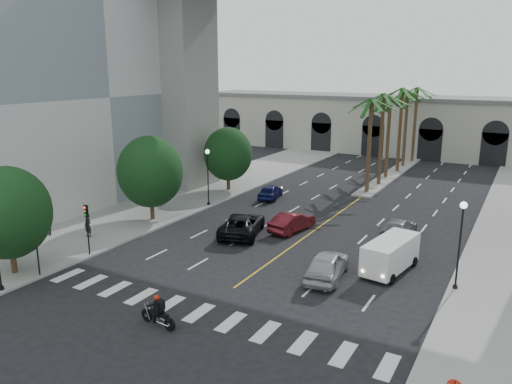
{
  "coord_description": "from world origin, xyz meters",
  "views": [
    {
      "loc": [
        14.35,
        -20.96,
        12.6
      ],
      "look_at": [
        -0.74,
        6.0,
        4.86
      ],
      "focal_mm": 35.0,
      "sensor_mm": 36.0,
      "label": 1
    }
  ],
  "objects_px": {
    "car_e": "(270,191)",
    "traffic_signal_near": "(36,239)",
    "car_a": "(327,265)",
    "car_d": "(398,228)",
    "pedestrian_a": "(88,225)",
    "lamp_post_right": "(460,238)",
    "traffic_signal_far": "(87,221)",
    "pedestrian_b": "(48,225)",
    "lamp_post_left_far": "(208,172)",
    "car_c": "(242,224)",
    "cargo_van": "(390,254)",
    "motorcycle_rider": "(159,312)",
    "car_b": "(292,222)"
  },
  "relations": [
    {
      "from": "lamp_post_left_far",
      "to": "traffic_signal_far",
      "type": "height_order",
      "value": "lamp_post_left_far"
    },
    {
      "from": "pedestrian_a",
      "to": "lamp_post_right",
      "type": "bearing_deg",
      "value": 8.27
    },
    {
      "from": "traffic_signal_far",
      "to": "car_b",
      "type": "xyz_separation_m",
      "value": [
        9.8,
        11.7,
        -1.76
      ]
    },
    {
      "from": "lamp_post_left_far",
      "to": "car_c",
      "type": "height_order",
      "value": "lamp_post_left_far"
    },
    {
      "from": "lamp_post_right",
      "to": "pedestrian_b",
      "type": "distance_m",
      "value": 29.12
    },
    {
      "from": "car_a",
      "to": "car_b",
      "type": "distance_m",
      "value": 9.18
    },
    {
      "from": "traffic_signal_near",
      "to": "car_e",
      "type": "relative_size",
      "value": 0.86
    },
    {
      "from": "lamp_post_left_far",
      "to": "pedestrian_b",
      "type": "height_order",
      "value": "lamp_post_left_far"
    },
    {
      "from": "lamp_post_right",
      "to": "car_c",
      "type": "bearing_deg",
      "value": 170.9
    },
    {
      "from": "motorcycle_rider",
      "to": "car_e",
      "type": "height_order",
      "value": "motorcycle_rider"
    },
    {
      "from": "lamp_post_left_far",
      "to": "cargo_van",
      "type": "height_order",
      "value": "lamp_post_left_far"
    },
    {
      "from": "car_e",
      "to": "pedestrian_b",
      "type": "height_order",
      "value": "pedestrian_b"
    },
    {
      "from": "traffic_signal_far",
      "to": "traffic_signal_near",
      "type": "bearing_deg",
      "value": -90.0
    },
    {
      "from": "pedestrian_b",
      "to": "lamp_post_left_far",
      "type": "bearing_deg",
      "value": 100.77
    },
    {
      "from": "pedestrian_a",
      "to": "pedestrian_b",
      "type": "bearing_deg",
      "value": -158.23
    },
    {
      "from": "cargo_van",
      "to": "pedestrian_a",
      "type": "distance_m",
      "value": 22.06
    },
    {
      "from": "lamp_post_left_far",
      "to": "car_c",
      "type": "distance_m",
      "value": 9.11
    },
    {
      "from": "lamp_post_right",
      "to": "traffic_signal_near",
      "type": "relative_size",
      "value": 1.47
    },
    {
      "from": "lamp_post_right",
      "to": "car_a",
      "type": "height_order",
      "value": "lamp_post_right"
    },
    {
      "from": "traffic_signal_far",
      "to": "pedestrian_b",
      "type": "height_order",
      "value": "traffic_signal_far"
    },
    {
      "from": "lamp_post_left_far",
      "to": "pedestrian_b",
      "type": "distance_m",
      "value": 14.53
    },
    {
      "from": "car_b",
      "to": "car_c",
      "type": "relative_size",
      "value": 0.77
    },
    {
      "from": "traffic_signal_far",
      "to": "car_b",
      "type": "height_order",
      "value": "traffic_signal_far"
    },
    {
      "from": "lamp_post_right",
      "to": "car_e",
      "type": "height_order",
      "value": "lamp_post_right"
    },
    {
      "from": "car_a",
      "to": "car_e",
      "type": "distance_m",
      "value": 19.37
    },
    {
      "from": "car_a",
      "to": "car_d",
      "type": "height_order",
      "value": "car_a"
    },
    {
      "from": "lamp_post_left_far",
      "to": "pedestrian_b",
      "type": "xyz_separation_m",
      "value": [
        -5.77,
        -13.14,
        -2.29
      ]
    },
    {
      "from": "lamp_post_left_far",
      "to": "car_b",
      "type": "relative_size",
      "value": 1.17
    },
    {
      "from": "lamp_post_right",
      "to": "car_a",
      "type": "xyz_separation_m",
      "value": [
        -7.17,
        -1.97,
        -2.37
      ]
    },
    {
      "from": "traffic_signal_far",
      "to": "cargo_van",
      "type": "bearing_deg",
      "value": 21.68
    },
    {
      "from": "car_e",
      "to": "car_d",
      "type": "bearing_deg",
      "value": 146.37
    },
    {
      "from": "cargo_van",
      "to": "pedestrian_a",
      "type": "bearing_deg",
      "value": -158.28
    },
    {
      "from": "motorcycle_rider",
      "to": "pedestrian_a",
      "type": "height_order",
      "value": "pedestrian_a"
    },
    {
      "from": "car_e",
      "to": "car_a",
      "type": "bearing_deg",
      "value": 116.1
    },
    {
      "from": "motorcycle_rider",
      "to": "car_a",
      "type": "bearing_deg",
      "value": 69.06
    },
    {
      "from": "car_c",
      "to": "pedestrian_a",
      "type": "relative_size",
      "value": 3.36
    },
    {
      "from": "cargo_van",
      "to": "pedestrian_b",
      "type": "height_order",
      "value": "cargo_van"
    },
    {
      "from": "car_d",
      "to": "cargo_van",
      "type": "bearing_deg",
      "value": 99.74
    },
    {
      "from": "motorcycle_rider",
      "to": "pedestrian_a",
      "type": "xyz_separation_m",
      "value": [
        -13.28,
        7.7,
        0.27
      ]
    },
    {
      "from": "pedestrian_a",
      "to": "car_d",
      "type": "bearing_deg",
      "value": 29.44
    },
    {
      "from": "pedestrian_a",
      "to": "car_a",
      "type": "bearing_deg",
      "value": 5.6
    },
    {
      "from": "car_a",
      "to": "car_e",
      "type": "height_order",
      "value": "car_a"
    },
    {
      "from": "car_a",
      "to": "car_d",
      "type": "relative_size",
      "value": 0.99
    },
    {
      "from": "car_a",
      "to": "car_c",
      "type": "height_order",
      "value": "car_a"
    },
    {
      "from": "car_c",
      "to": "cargo_van",
      "type": "relative_size",
      "value": 1.13
    },
    {
      "from": "car_b",
      "to": "car_a",
      "type": "bearing_deg",
      "value": 137.94
    },
    {
      "from": "car_b",
      "to": "motorcycle_rider",
      "type": "bearing_deg",
      "value": 101.35
    },
    {
      "from": "lamp_post_left_far",
      "to": "car_a",
      "type": "bearing_deg",
      "value": -32.53
    },
    {
      "from": "car_e",
      "to": "traffic_signal_near",
      "type": "bearing_deg",
      "value": 69.52
    },
    {
      "from": "lamp_post_left_far",
      "to": "car_c",
      "type": "bearing_deg",
      "value": -38.34
    }
  ]
}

